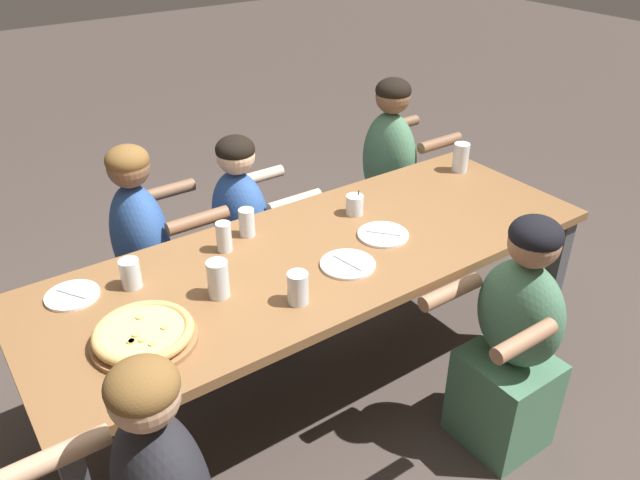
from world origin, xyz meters
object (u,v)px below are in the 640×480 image
drinking_glass_f (298,288)px  drinking_glass_a (247,224)px  empty_plate_a (348,264)px  empty_plate_c (72,296)px  drinking_glass_d (218,281)px  empty_plate_b (383,235)px  drinking_glass_e (131,275)px  diner_far_center (243,247)px  diner_far_midleft (147,273)px  drinking_glass_b (224,238)px  cocktail_glass_blue (355,206)px  diner_far_right (388,189)px  diner_near_midright (512,348)px  pizza_board_main (144,334)px  drinking_glass_c (461,159)px

drinking_glass_f → drinking_glass_a: bearing=80.6°
empty_plate_a → empty_plate_c: 1.02m
drinking_glass_d → empty_plate_b: bearing=-0.9°
drinking_glass_e → diner_far_center: 0.89m
drinking_glass_d → diner_far_midleft: bearing=93.5°
empty_plate_c → drinking_glass_f: drinking_glass_f is taller
drinking_glass_b → drinking_glass_e: bearing=-175.5°
empty_plate_c → drinking_glass_d: size_ratio=1.35×
empty_plate_a → diner_far_center: 0.85m
cocktail_glass_blue → drinking_glass_b: 0.62m
empty_plate_a → drinking_glass_d: 0.51m
drinking_glass_d → drinking_glass_e: drinking_glass_d is taller
diner_far_right → drinking_glass_b: bearing=-71.2°
drinking_glass_b → diner_near_midright: bearing=-48.0°
diner_far_center → drinking_glass_a: bearing=-23.6°
cocktail_glass_blue → diner_near_midright: bearing=-78.7°
drinking_glass_b → diner_far_right: size_ratio=0.11×
empty_plate_c → diner_far_right: bearing=12.0°
pizza_board_main → drinking_glass_d: size_ratio=2.43×
cocktail_glass_blue → drinking_glass_d: 0.81m
drinking_glass_e → empty_plate_a: bearing=-25.1°
empty_plate_c → pizza_board_main: bearing=-72.7°
cocktail_glass_blue → diner_near_midright: (0.16, -0.81, -0.33)m
cocktail_glass_blue → drinking_glass_e: drinking_glass_e is taller
empty_plate_c → drinking_glass_c: size_ratio=1.32×
drinking_glass_f → diner_far_midleft: (-0.25, 0.88, -0.32)m
empty_plate_c → diner_far_midleft: 0.62m
empty_plate_b → drinking_glass_c: (0.74, 0.28, 0.06)m
pizza_board_main → cocktail_glass_blue: size_ratio=3.12×
drinking_glass_c → empty_plate_a: bearing=-159.2°
drinking_glass_d → diner_far_center: size_ratio=0.13×
empty_plate_b → drinking_glass_a: (-0.46, 0.33, 0.05)m
drinking_glass_c → drinking_glass_a: bearing=177.7°
empty_plate_b → drinking_glass_e: (-0.99, 0.25, 0.04)m
drinking_glass_f → diner_far_center: 0.98m
drinking_glass_c → diner_far_right: 0.53m
empty_plate_b → drinking_glass_b: size_ratio=1.73×
drinking_glass_d → diner_far_right: (1.39, 0.68, -0.30)m
pizza_board_main → diner_far_center: (0.77, 0.78, -0.33)m
empty_plate_c → drinking_glass_e: (0.20, -0.06, 0.04)m
diner_near_midright → diner_far_midleft: bearing=37.4°
pizza_board_main → diner_far_right: bearing=24.4°
pizza_board_main → empty_plate_a: bearing=-1.2°
diner_far_midleft → empty_plate_c: bearing=-45.4°
empty_plate_a → drinking_glass_c: (1.00, 0.38, 0.06)m
diner_far_midleft → drinking_glass_e: bearing=-23.4°
pizza_board_main → drinking_glass_d: bearing=16.0°
drinking_glass_b → diner_far_midleft: size_ratio=0.11×
empty_plate_b → drinking_glass_d: bearing=179.1°
drinking_glass_a → drinking_glass_b: (-0.13, -0.05, 0.01)m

